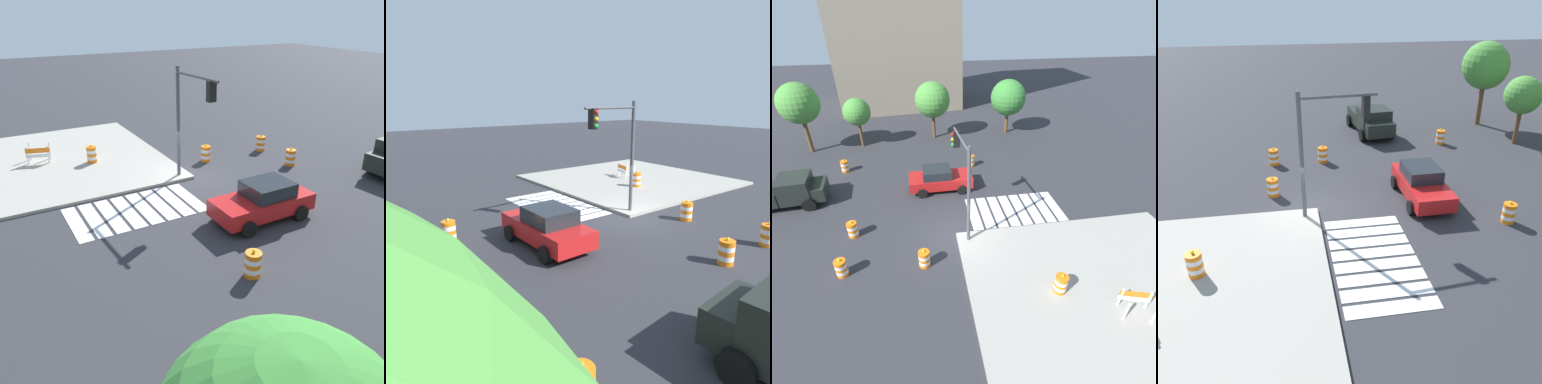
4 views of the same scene
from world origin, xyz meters
The scene contains 13 objects.
ground_plane centered at (0.00, 0.00, 0.00)m, with size 120.00×120.00×0.00m, color #2D2D33.
crosswalk_stripes centered at (4.00, 1.80, 0.01)m, with size 5.85×3.20×0.02m.
sports_car centered at (-0.41, 5.08, 0.81)m, with size 4.32×2.17×1.63m.
pickup_truck centered at (-10.20, 4.76, 0.97)m, with size 5.30×2.70×1.92m.
traffic_barrel_near_corner centered at (-5.77, -1.93, 0.45)m, with size 0.56×0.56×1.02m.
traffic_barrel_crosswalk_end centered at (2.37, 8.12, 0.45)m, with size 0.56×0.56×1.02m.
traffic_barrel_median_near centered at (-7.44, 8.79, 0.45)m, with size 0.56×0.56×1.02m.
traffic_barrel_median_far centered at (-5.67, 0.88, 0.45)m, with size 0.56×0.56×1.02m.
traffic_barrel_far_curb centered at (-1.85, -1.98, 0.45)m, with size 0.56×0.56×1.02m.
traffic_barrel_on_sidewalk centered at (4.03, -4.63, 0.60)m, with size 0.56×0.56×1.02m.
traffic_light_pole centered at (0.50, 0.53, 3.91)m, with size 0.59×3.29×5.50m.
street_tree_streetside_near centered at (-6.69, 13.63, 3.14)m, with size 2.33×2.33×4.33m.
street_tree_corner_lot centered at (-10.98, 13.10, 4.23)m, with size 3.29×3.29×5.90m.
Camera 4 is at (15.83, -1.18, 9.17)m, focal length 37.11 mm.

